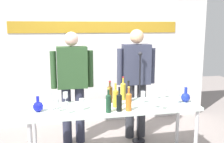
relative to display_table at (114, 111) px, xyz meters
The scene contains 26 objects.
back_wall 1.72m from the display_table, 90.00° to the left, with size 4.31×0.11×3.00m.
display_table is the anchor object (origin of this frame).
decanter_blue_left 0.97m from the display_table, behind, with size 0.12×0.12×0.19m.
decanter_blue_right 1.00m from the display_table, ahead, with size 0.12×0.12×0.21m.
presenter_left 0.88m from the display_table, 126.89° to the left, with size 0.63×0.22×1.71m.
presenter_right 0.88m from the display_table, 53.11° to the left, with size 0.62×0.22×1.74m.
wine_bottle_0 0.26m from the display_table, 98.65° to the left, with size 0.07×0.07×0.30m.
wine_bottle_1 0.32m from the display_table, 59.41° to the right, with size 0.07×0.07×0.31m.
wine_bottle_2 0.37m from the display_table, 54.76° to the left, with size 0.07×0.07×0.33m.
wine_bottle_3 0.20m from the display_table, 78.48° to the right, with size 0.07×0.07×0.31m.
wine_bottle_4 0.28m from the display_table, 86.44° to the right, with size 0.07×0.07×0.30m.
wine_bottle_5 0.32m from the display_table, 118.53° to the right, with size 0.07×0.07×0.30m.
wine_bottle_6 0.33m from the display_table, 33.11° to the left, with size 0.07×0.07×0.29m.
wine_glass_left_0 0.69m from the display_table, 158.35° to the left, with size 0.06×0.06×0.16m.
wine_glass_left_1 0.67m from the display_table, 163.56° to the right, with size 0.06×0.06×0.15m.
wine_glass_left_2 0.76m from the display_table, behind, with size 0.06×0.06×0.17m.
wine_glass_left_3 0.81m from the display_table, behind, with size 0.07×0.07×0.15m.
wine_glass_left_4 0.47m from the display_table, 169.29° to the right, with size 0.07×0.07×0.15m.
wine_glass_left_5 0.88m from the display_table, 161.86° to the left, with size 0.06×0.06×0.16m.
wine_glass_right_0 0.54m from the display_table, 21.55° to the right, with size 0.07×0.07×0.13m.
wine_glass_right_1 0.63m from the display_table, 25.14° to the right, with size 0.06×0.06×0.13m.
wine_glass_right_2 0.87m from the display_table, ahead, with size 0.07×0.07×0.16m.
wine_glass_right_3 0.83m from the display_table, 15.32° to the left, with size 0.06×0.06×0.15m.
wine_glass_right_4 0.71m from the display_table, 16.17° to the left, with size 0.06×0.06×0.14m.
wine_glass_right_5 0.45m from the display_table, ahead, with size 0.06×0.06×0.16m.
microphone_stand 0.73m from the display_table, 43.61° to the left, with size 0.20×0.20×1.41m.
Camera 1 is at (-0.71, -3.16, 1.80)m, focal length 41.51 mm.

